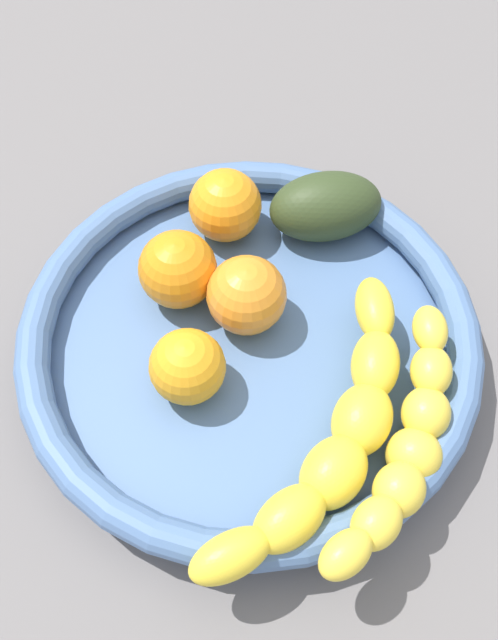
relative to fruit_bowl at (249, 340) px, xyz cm
name	(u,v)px	position (x,y,z in cm)	size (l,w,h in cm)	color
kitchen_counter	(249,365)	(0.00, 0.00, -3.88)	(120.00, 120.00, 3.00)	#625E5E
fruit_bowl	(249,340)	(0.00, 0.00, 0.00)	(33.64, 33.64, 4.64)	#4A6A98
banana_draped_left	(335,437)	(-6.00, -8.33, 2.35)	(25.33, 9.44, 4.13)	yellow
banana_draped_right	(407,446)	(-5.03, -12.77, 2.54)	(20.78, 6.18, 5.10)	yellow
orange_front	(247,295)	(1.96, 0.96, 2.66)	(5.86, 5.86, 5.86)	orange
orange_mid_left	(225,205)	(9.36, 5.71, 2.64)	(5.81, 5.81, 5.81)	orange
orange_mid_right	(187,367)	(-4.84, 2.60, 2.38)	(5.30, 5.30, 5.30)	orange
orange_rear	(178,269)	(2.24, 6.55, 2.68)	(5.90, 5.90, 5.90)	orange
avocado_dark	(325,207)	(12.35, -1.66, 2.44)	(9.01, 5.60, 5.41)	#2E3D1F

